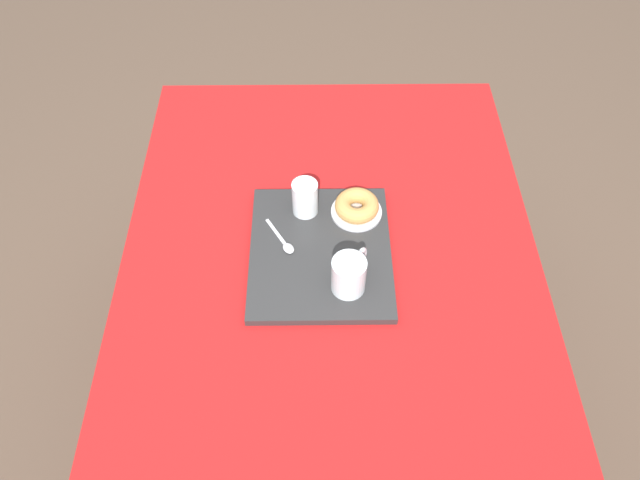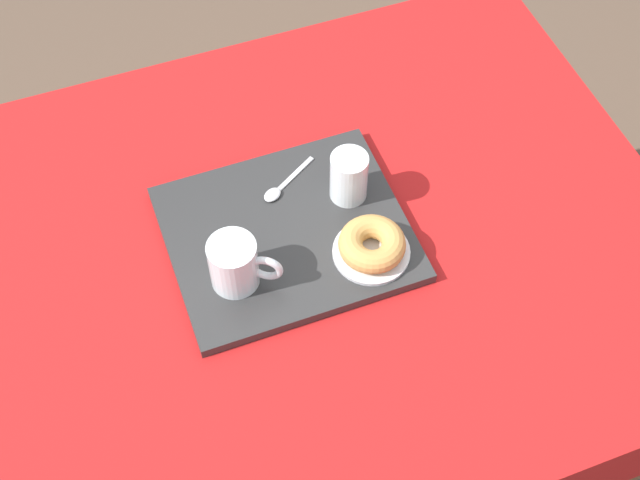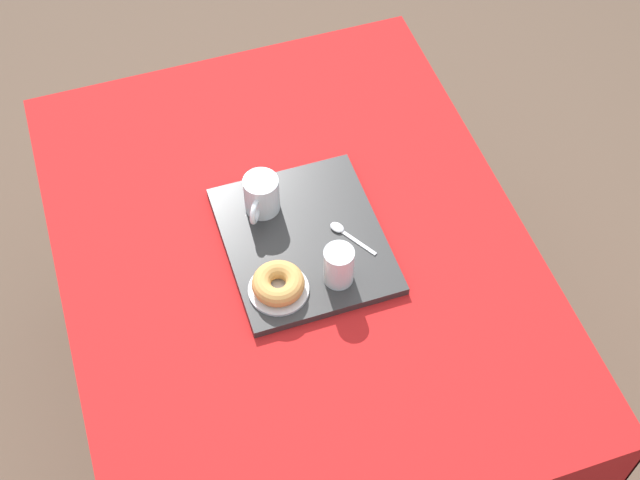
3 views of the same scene
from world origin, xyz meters
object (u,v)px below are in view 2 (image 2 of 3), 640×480
at_px(dining_table, 299,277).
at_px(tea_mug_left, 235,265).
at_px(serving_tray, 287,234).
at_px(sugar_donut_left, 372,244).
at_px(donut_plate_left, 371,252).
at_px(water_glass_near, 349,179).
at_px(teaspoon_near, 278,190).

height_order(dining_table, tea_mug_left, tea_mug_left).
bearing_deg(serving_tray, tea_mug_left, -149.48).
bearing_deg(sugar_donut_left, donut_plate_left, 0.00).
xyz_separation_m(water_glass_near, sugar_donut_left, (-0.01, -0.13, -0.01)).
bearing_deg(dining_table, sugar_donut_left, -32.87).
bearing_deg(teaspoon_near, tea_mug_left, 19.79).
relative_size(water_glass_near, donut_plate_left, 0.73).
xyz_separation_m(dining_table, teaspoon_near, (0.00, 0.11, 0.12)).
bearing_deg(dining_table, water_glass_near, 28.40).
relative_size(tea_mug_left, water_glass_near, 1.19).
bearing_deg(serving_tray, teaspoon_near, 81.43).
relative_size(serving_tray, teaspoon_near, 3.41).
xyz_separation_m(serving_tray, water_glass_near, (0.12, 0.04, 0.05)).
distance_m(tea_mug_left, sugar_donut_left, 0.22).
bearing_deg(serving_tray, water_glass_near, 16.41).
distance_m(dining_table, teaspoon_near, 0.16).
bearing_deg(serving_tray, sugar_donut_left, -38.72).
distance_m(serving_tray, tea_mug_left, 0.13).
xyz_separation_m(tea_mug_left, water_glass_near, (0.23, 0.10, -0.00)).
distance_m(serving_tray, water_glass_near, 0.14).
relative_size(dining_table, donut_plate_left, 10.09).
distance_m(water_glass_near, sugar_donut_left, 0.13).
height_order(water_glass_near, sugar_donut_left, water_glass_near).
bearing_deg(tea_mug_left, donut_plate_left, -7.41).
bearing_deg(tea_mug_left, serving_tray, 30.52).
relative_size(dining_table, water_glass_near, 13.86).
xyz_separation_m(donut_plate_left, sugar_donut_left, (0.00, 0.00, 0.02)).
bearing_deg(donut_plate_left, teaspoon_near, 120.10).
xyz_separation_m(dining_table, water_glass_near, (0.11, 0.06, 0.16)).
bearing_deg(dining_table, teaspoon_near, 89.01).
xyz_separation_m(water_glass_near, teaspoon_near, (-0.11, 0.05, -0.04)).
distance_m(tea_mug_left, teaspoon_near, 0.19).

